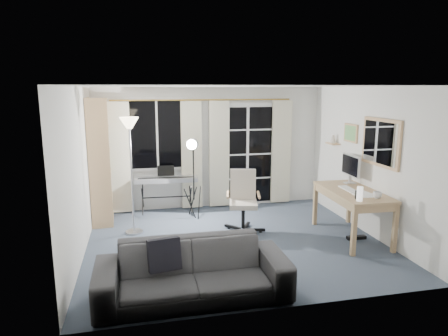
# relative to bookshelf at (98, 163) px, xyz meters

# --- Properties ---
(floor) EXTENTS (4.50, 4.00, 0.02)m
(floor) POSITION_rel_bookshelf_xyz_m (2.13, -1.55, -1.06)
(floor) COLOR #384252
(floor) RESTS_ON ground
(window) EXTENTS (1.20, 0.08, 1.40)m
(window) POSITION_rel_bookshelf_xyz_m (1.08, 0.42, 0.45)
(window) COLOR white
(window) RESTS_ON floor
(french_door) EXTENTS (1.32, 0.09, 2.11)m
(french_door) POSITION_rel_bookshelf_xyz_m (2.88, 0.42, -0.03)
(french_door) COLOR white
(french_door) RESTS_ON floor
(curtains) EXTENTS (3.60, 0.07, 2.13)m
(curtains) POSITION_rel_bookshelf_xyz_m (1.99, 0.33, 0.04)
(curtains) COLOR gold
(curtains) RESTS_ON floor
(bookshelf) EXTENTS (0.41, 1.05, 2.21)m
(bookshelf) POSITION_rel_bookshelf_xyz_m (0.00, 0.00, 0.00)
(bookshelf) COLOR tan
(bookshelf) RESTS_ON floor
(torchiere_lamp) EXTENTS (0.34, 0.34, 1.92)m
(torchiere_lamp) POSITION_rel_bookshelf_xyz_m (0.59, -0.82, 0.50)
(torchiere_lamp) COLOR #B2B2B7
(torchiere_lamp) RESTS_ON floor
(keyboard_piano) EXTENTS (1.19, 0.62, 0.86)m
(keyboard_piano) POSITION_rel_bookshelf_xyz_m (1.21, 0.15, -0.40)
(keyboard_piano) COLOR black
(keyboard_piano) RESTS_ON floor
(studio_light) EXTENTS (0.35, 0.35, 1.52)m
(studio_light) POSITION_rel_bookshelf_xyz_m (1.67, -0.26, 0.17)
(studio_light) COLOR black
(studio_light) RESTS_ON floor
(office_chair) EXTENTS (0.72, 0.71, 1.04)m
(office_chair) POSITION_rel_bookshelf_xyz_m (2.40, -1.07, -0.44)
(office_chair) COLOR black
(office_chair) RESTS_ON floor
(desk) EXTENTS (0.78, 1.48, 0.78)m
(desk) POSITION_rel_bookshelf_xyz_m (4.01, -1.78, -0.37)
(desk) COLOR tan
(desk) RESTS_ON floor
(monitor) EXTENTS (0.19, 0.56, 0.49)m
(monitor) POSITION_rel_bookshelf_xyz_m (4.20, -1.33, 0.02)
(monitor) COLOR silver
(monitor) RESTS_ON desk
(desk_clutter) EXTENTS (0.48, 0.88, 0.99)m
(desk_clutter) POSITION_rel_bookshelf_xyz_m (3.94, -2.01, -0.44)
(desk_clutter) COLOR white
(desk_clutter) RESTS_ON desk
(mug) EXTENTS (0.13, 0.11, 0.13)m
(mug) POSITION_rel_bookshelf_xyz_m (4.11, -2.28, -0.21)
(mug) COLOR silver
(mug) RESTS_ON desk
(wall_mirror) EXTENTS (0.04, 0.94, 0.74)m
(wall_mirror) POSITION_rel_bookshelf_xyz_m (4.35, -1.90, 0.50)
(wall_mirror) COLOR tan
(wall_mirror) RESTS_ON floor
(framed_print) EXTENTS (0.03, 0.42, 0.32)m
(framed_print) POSITION_rel_bookshelf_xyz_m (4.36, -1.00, 0.55)
(framed_print) COLOR tan
(framed_print) RESTS_ON floor
(wall_shelf) EXTENTS (0.16, 0.30, 0.18)m
(wall_shelf) POSITION_rel_bookshelf_xyz_m (4.29, -0.50, 0.36)
(wall_shelf) COLOR tan
(wall_shelf) RESTS_ON floor
(sofa) EXTENTS (2.19, 0.64, 0.85)m
(sofa) POSITION_rel_bookshelf_xyz_m (1.25, -3.10, -0.62)
(sofa) COLOR #323134
(sofa) RESTS_ON floor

